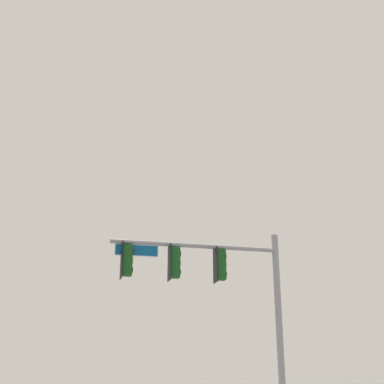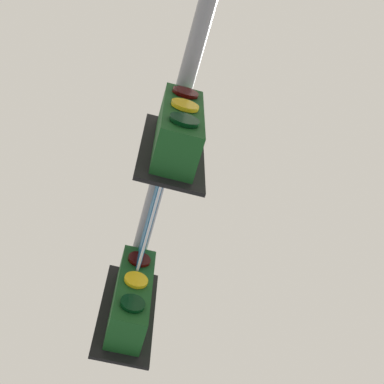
{
  "view_description": "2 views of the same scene",
  "coord_description": "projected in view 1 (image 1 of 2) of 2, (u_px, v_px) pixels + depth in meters",
  "views": [
    {
      "loc": [
        0.8,
        9.75,
        1.41
      ],
      "look_at": [
        -4.15,
        -7.31,
        7.66
      ],
      "focal_mm": 50.0,
      "sensor_mm": 36.0,
      "label": 1
    },
    {
      "loc": [
        -5.35,
        -8.3,
        1.44
      ],
      "look_at": [
        -2.73,
        -9.14,
        6.7
      ],
      "focal_mm": 50.0,
      "sensor_mm": 36.0,
      "label": 2
    }
  ],
  "objects": [
    {
      "name": "signal_pole_near",
      "position": [
        217.0,
        284.0,
        19.36
      ],
      "size": [
        6.38,
        0.67,
        6.66
      ],
      "color": "gray",
      "rests_on": "ground_plane"
    }
  ]
}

